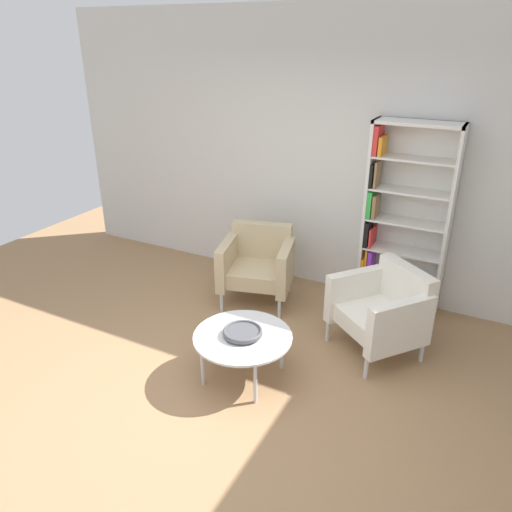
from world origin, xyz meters
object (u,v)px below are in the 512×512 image
at_px(coffee_table_low, 243,338).
at_px(armchair_near_window, 258,263).
at_px(decorative_bowl, 243,332).
at_px(bookshelf_tall, 400,221).
at_px(armchair_by_bookshelf, 383,309).

height_order(coffee_table_low, armchair_near_window, armchair_near_window).
bearing_deg(decorative_bowl, armchair_near_window, 112.18).
bearing_deg(coffee_table_low, decorative_bowl, 97.13).
height_order(bookshelf_tall, decorative_bowl, bookshelf_tall).
bearing_deg(decorative_bowl, coffee_table_low, -82.87).
relative_size(bookshelf_tall, decorative_bowl, 5.94).
relative_size(decorative_bowl, armchair_by_bookshelf, 0.34).
distance_m(decorative_bowl, armchair_by_bookshelf, 1.28).
distance_m(armchair_near_window, armchair_by_bookshelf, 1.44).
bearing_deg(coffee_table_low, bookshelf_tall, 65.58).
relative_size(coffee_table_low, armchair_near_window, 0.93).
distance_m(bookshelf_tall, armchair_near_window, 1.49).
relative_size(bookshelf_tall, armchair_near_window, 2.22).
bearing_deg(coffee_table_low, armchair_near_window, 112.18).
bearing_deg(armchair_near_window, armchair_by_bookshelf, -28.44).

